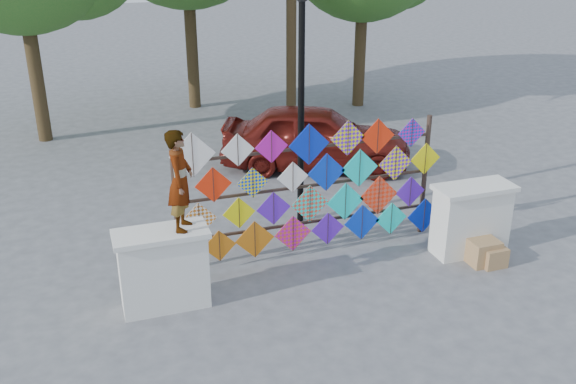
% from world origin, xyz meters
% --- Properties ---
extents(ground, '(80.00, 80.00, 0.00)m').
position_xyz_m(ground, '(0.00, 0.00, 0.00)').
color(ground, gray).
rests_on(ground, ground).
extents(parapet_left, '(1.40, 0.65, 1.28)m').
position_xyz_m(parapet_left, '(-2.70, -0.20, 0.65)').
color(parapet_left, white).
rests_on(parapet_left, ground).
extents(parapet_right, '(1.40, 0.65, 1.28)m').
position_xyz_m(parapet_right, '(2.70, -0.20, 0.65)').
color(parapet_right, white).
rests_on(parapet_right, ground).
extents(kite_rack, '(4.97, 0.24, 2.45)m').
position_xyz_m(kite_rack, '(0.11, 0.73, 1.21)').
color(kite_rack, '#33241C').
rests_on(kite_rack, ground).
extents(vendor_woman, '(0.54, 0.65, 1.53)m').
position_xyz_m(vendor_woman, '(-2.36, -0.20, 2.04)').
color(vendor_woman, '#99999E').
rests_on(vendor_woman, parapet_left).
extents(sedan, '(4.81, 3.37, 1.52)m').
position_xyz_m(sedan, '(1.66, 4.68, 0.76)').
color(sedan, maroon).
rests_on(sedan, ground).
extents(lamppost, '(0.28, 0.28, 4.46)m').
position_xyz_m(lamppost, '(0.30, 2.00, 2.69)').
color(lamppost, black).
rests_on(lamppost, ground).
extents(cardboard_box_near, '(0.50, 0.44, 0.44)m').
position_xyz_m(cardboard_box_near, '(2.70, -0.64, 0.22)').
color(cardboard_box_near, '#A88A51').
rests_on(cardboard_box_near, ground).
extents(cardboard_box_far, '(0.41, 0.38, 0.35)m').
position_xyz_m(cardboard_box_far, '(2.81, -0.76, 0.17)').
color(cardboard_box_far, '#A88A51').
rests_on(cardboard_box_far, ground).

